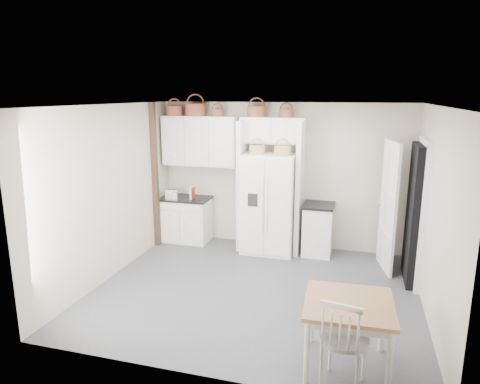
% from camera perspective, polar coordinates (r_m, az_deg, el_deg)
% --- Properties ---
extents(floor, '(4.50, 4.50, 0.00)m').
position_cam_1_polar(floor, '(6.29, 2.07, -12.94)').
color(floor, '#38393F').
rests_on(floor, ground).
extents(ceiling, '(4.50, 4.50, 0.00)m').
position_cam_1_polar(ceiling, '(5.65, 2.29, 11.48)').
color(ceiling, white).
rests_on(ceiling, wall_back).
extents(wall_back, '(4.50, 0.00, 4.50)m').
position_cam_1_polar(wall_back, '(7.75, 5.68, 2.17)').
color(wall_back, '#BAAE9B').
rests_on(wall_back, floor).
extents(wall_left, '(0.00, 4.00, 4.00)m').
position_cam_1_polar(wall_left, '(6.72, -16.82, -0.02)').
color(wall_left, '#BAAE9B').
rests_on(wall_left, floor).
extents(wall_right, '(0.00, 4.00, 4.00)m').
position_cam_1_polar(wall_right, '(5.76, 24.51, -2.78)').
color(wall_right, '#BAAE9B').
rests_on(wall_right, floor).
extents(refrigerator, '(0.90, 0.73, 1.74)m').
position_cam_1_polar(refrigerator, '(7.50, 3.95, -1.52)').
color(refrigerator, white).
rests_on(refrigerator, floor).
extents(base_cab_left, '(0.88, 0.55, 0.81)m').
position_cam_1_polar(base_cab_left, '(8.18, -7.20, -3.74)').
color(base_cab_left, silver).
rests_on(base_cab_left, floor).
extents(base_cab_right, '(0.49, 0.58, 0.85)m').
position_cam_1_polar(base_cab_right, '(7.59, 10.33, -5.03)').
color(base_cab_right, silver).
rests_on(base_cab_right, floor).
extents(dining_table, '(0.90, 0.90, 0.72)m').
position_cam_1_polar(dining_table, '(4.70, 14.09, -17.98)').
color(dining_table, brown).
rests_on(dining_table, floor).
extents(windsor_chair, '(0.55, 0.52, 0.97)m').
position_cam_1_polar(windsor_chair, '(4.38, 13.72, -18.55)').
color(windsor_chair, silver).
rests_on(windsor_chair, floor).
extents(counter_left, '(0.91, 0.59, 0.04)m').
position_cam_1_polar(counter_left, '(8.07, -7.28, -0.86)').
color(counter_left, black).
rests_on(counter_left, base_cab_left).
extents(counter_right, '(0.52, 0.62, 0.04)m').
position_cam_1_polar(counter_right, '(7.46, 10.47, -1.76)').
color(counter_right, black).
rests_on(counter_right, base_cab_right).
extents(toaster, '(0.25, 0.17, 0.16)m').
position_cam_1_polar(toaster, '(8.07, -9.07, -0.21)').
color(toaster, silver).
rests_on(toaster, counter_left).
extents(cookbook_red, '(0.05, 0.15, 0.22)m').
position_cam_1_polar(cookbook_red, '(7.90, -6.36, -0.17)').
color(cookbook_red, maroon).
rests_on(cookbook_red, counter_left).
extents(cookbook_cream, '(0.04, 0.15, 0.23)m').
position_cam_1_polar(cookbook_cream, '(7.90, -6.41, -0.14)').
color(cookbook_cream, white).
rests_on(cookbook_cream, counter_left).
extents(basket_upper_a, '(0.31, 0.31, 0.17)m').
position_cam_1_polar(basket_upper_a, '(8.05, -8.71, 10.64)').
color(basket_upper_a, brown).
rests_on(basket_upper_a, upper_cabinet).
extents(basket_upper_b, '(0.38, 0.38, 0.22)m').
position_cam_1_polar(basket_upper_b, '(7.89, -5.95, 10.85)').
color(basket_upper_b, brown).
rests_on(basket_upper_b, upper_cabinet).
extents(basket_upper_c, '(0.23, 0.23, 0.13)m').
position_cam_1_polar(basket_upper_c, '(7.74, -3.03, 10.53)').
color(basket_upper_c, brown).
rests_on(basket_upper_c, upper_cabinet).
extents(basket_bridge_a, '(0.33, 0.33, 0.18)m').
position_cam_1_polar(basket_bridge_a, '(7.54, 2.22, 10.67)').
color(basket_bridge_a, brown).
rests_on(basket_bridge_a, bridge_cabinet).
extents(basket_bridge_b, '(0.24, 0.24, 0.14)m').
position_cam_1_polar(basket_bridge_b, '(7.44, 6.18, 10.40)').
color(basket_bridge_b, brown).
rests_on(basket_bridge_b, bridge_cabinet).
extents(basket_fridge_a, '(0.27, 0.27, 0.14)m').
position_cam_1_polar(basket_fridge_a, '(7.26, 2.30, 5.62)').
color(basket_fridge_a, brown).
rests_on(basket_fridge_a, refrigerator).
extents(basket_fridge_b, '(0.28, 0.28, 0.15)m').
position_cam_1_polar(basket_fridge_b, '(7.18, 5.67, 5.50)').
color(basket_fridge_b, brown).
rests_on(basket_fridge_b, refrigerator).
extents(upper_cabinet, '(1.40, 0.34, 0.90)m').
position_cam_1_polar(upper_cabinet, '(7.90, -5.29, 6.79)').
color(upper_cabinet, silver).
rests_on(upper_cabinet, wall_back).
extents(bridge_cabinet, '(1.12, 0.34, 0.45)m').
position_cam_1_polar(bridge_cabinet, '(7.50, 4.45, 8.20)').
color(bridge_cabinet, silver).
rests_on(bridge_cabinet, wall_back).
extents(fridge_panel_left, '(0.08, 0.60, 2.30)m').
position_cam_1_polar(fridge_panel_left, '(7.63, 0.37, 0.92)').
color(fridge_panel_left, silver).
rests_on(fridge_panel_left, floor).
extents(fridge_panel_right, '(0.08, 0.60, 2.30)m').
position_cam_1_polar(fridge_panel_right, '(7.43, 7.97, 0.46)').
color(fridge_panel_right, silver).
rests_on(fridge_panel_right, floor).
extents(trim_post, '(0.09, 0.09, 2.60)m').
position_cam_1_polar(trim_post, '(7.84, -11.25, 2.10)').
color(trim_post, black).
rests_on(trim_post, floor).
extents(doorway_void, '(0.18, 0.85, 2.05)m').
position_cam_1_polar(doorway_void, '(6.77, 22.35, -2.75)').
color(doorway_void, black).
rests_on(doorway_void, floor).
extents(door_slab, '(0.21, 0.79, 2.05)m').
position_cam_1_polar(door_slab, '(7.06, 19.17, -1.86)').
color(door_slab, white).
rests_on(door_slab, floor).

